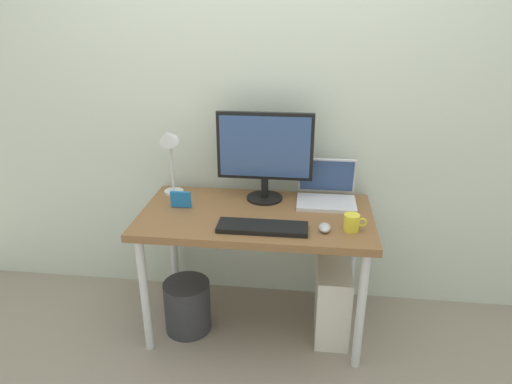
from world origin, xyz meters
TOP-DOWN VIEW (x-y plane):
  - ground_plane at (0.00, 0.00)m, footprint 6.00×6.00m
  - back_wall at (0.00, 0.38)m, footprint 4.40×0.04m
  - desk at (0.00, 0.00)m, footprint 1.22×0.65m
  - monitor at (0.03, 0.19)m, footprint 0.52×0.20m
  - laptop at (0.37, 0.21)m, footprint 0.32×0.26m
  - desk_lamp at (-0.51, 0.19)m, footprint 0.11×0.16m
  - keyboard at (0.05, -0.18)m, footprint 0.44×0.14m
  - mouse at (0.35, -0.16)m, footprint 0.06×0.09m
  - coffee_mug at (0.48, -0.14)m, footprint 0.11×0.08m
  - photo_frame at (-0.41, 0.02)m, footprint 0.11×0.02m
  - computer_tower at (0.43, -0.01)m, footprint 0.18×0.36m
  - wastebasket at (-0.38, -0.08)m, footprint 0.26×0.26m

SIDE VIEW (x-z plane):
  - ground_plane at x=0.00m, z-range 0.00..0.00m
  - wastebasket at x=-0.38m, z-range 0.00..0.30m
  - computer_tower at x=0.43m, z-range 0.00..0.42m
  - desk at x=0.00m, z-range 0.29..1.00m
  - keyboard at x=0.05m, z-range 0.72..0.74m
  - mouse at x=0.35m, z-range 0.72..0.75m
  - coffee_mug at x=0.48m, z-range 0.72..0.80m
  - photo_frame at x=-0.41m, z-range 0.72..0.81m
  - laptop at x=0.37m, z-range 0.66..0.89m
  - monitor at x=0.03m, z-range 0.75..1.24m
  - desk_lamp at x=-0.51m, z-range 0.80..1.21m
  - back_wall at x=0.00m, z-range 0.00..2.60m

